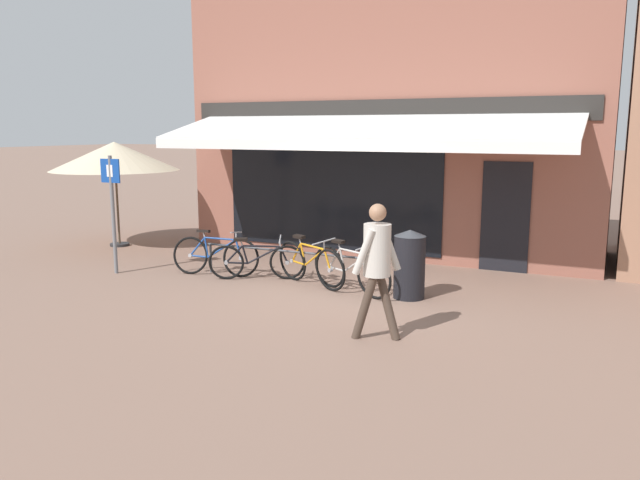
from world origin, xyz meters
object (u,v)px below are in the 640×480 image
Objects in this scene: bicycle_orange at (310,264)px; bicycle_black at (256,261)px; litter_bin at (409,264)px; pedestrian_adult at (377,257)px; cafe_parasol at (115,156)px; parking_sign at (112,202)px; bicycle_blue at (215,255)px; bicycle_silver at (351,270)px.

bicycle_black is at bearing -154.65° from bicycle_orange.
bicycle_orange is 1.80m from litter_bin.
pedestrian_adult is at bearing -23.56° from bicycle_orange.
litter_bin is at bearing -11.32° from cafe_parasol.
pedestrian_adult is at bearing -13.83° from parking_sign.
litter_bin is (3.75, 0.01, 0.18)m from bicycle_blue.
bicycle_blue is at bearing -160.89° from bicycle_silver.
pedestrian_adult is 0.81× the size of parking_sign.
bicycle_black is at bearing -179.98° from litter_bin.
pedestrian_adult is at bearing -25.07° from cafe_parasol.
bicycle_orange reaches higher than bicycle_blue.
pedestrian_adult is at bearing -38.85° from bicycle_blue.
bicycle_black is 2.87m from litter_bin.
bicycle_black is 5.18m from cafe_parasol.
bicycle_orange is at bearing 10.97° from parking_sign.
parking_sign is 3.03m from cafe_parasol.
cafe_parasol reaches higher than bicycle_black.
parking_sign is (-3.75, -0.73, 0.98)m from bicycle_orange.
bicycle_black is 3.81m from pedestrian_adult.
bicycle_orange is 1.47× the size of litter_bin.
litter_bin is (1.79, -0.04, 0.17)m from bicycle_orange.
bicycle_silver is at bearing 11.53° from bicycle_orange.
bicycle_blue is 4.39m from cafe_parasol.
cafe_parasol is at bearing -171.04° from bicycle_orange.
bicycle_orange is at bearing 135.84° from pedestrian_adult.
parking_sign is at bearing -169.99° from bicycle_blue.
bicycle_orange is 0.57× the size of cafe_parasol.
bicycle_black is at bearing 148.35° from pedestrian_adult.
bicycle_black is 1.91m from bicycle_silver.
bicycle_blue is 0.89m from bicycle_black.
parking_sign is (-5.76, 1.42, 0.28)m from pedestrian_adult.
bicycle_blue is at bearing 154.43° from bicycle_black.
pedestrian_adult is 1.60× the size of litter_bin.
bicycle_black is 1.07m from bicycle_orange.
bicycle_silver is at bearing -13.62° from bicycle_blue.
bicycle_silver reaches higher than bicycle_blue.
bicycle_orange is at bearing -14.39° from cafe_parasol.
bicycle_orange is 0.85m from bicycle_silver.
cafe_parasol is (-6.54, 1.64, 1.69)m from bicycle_silver.
bicycle_black is (0.89, 0.00, -0.03)m from bicycle_blue.
bicycle_silver is 0.94× the size of pedestrian_adult.
bicycle_silver is 1.50× the size of litter_bin.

